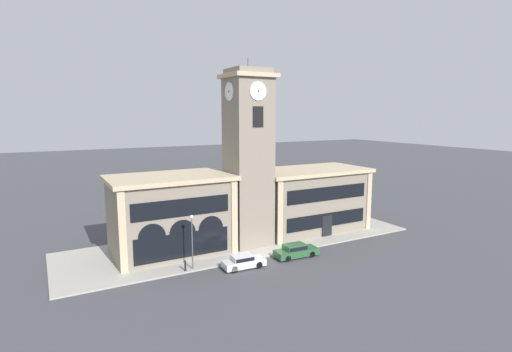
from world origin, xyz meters
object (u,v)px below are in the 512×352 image
street_lamp (192,233)px  bollard (185,266)px  parked_car_near (243,261)px  parked_car_mid (296,250)px

street_lamp → bollard: size_ratio=5.09×
parked_car_near → street_lamp: bearing=161.3°
street_lamp → bollard: 3.17m
parked_car_mid → bollard: (-11.68, 1.70, -0.08)m
street_lamp → bollard: bearing=-169.7°
street_lamp → parked_car_mid: bearing=-9.6°
parked_car_near → street_lamp: 5.80m
parked_car_near → bollard: 5.66m
parked_car_near → parked_car_mid: (6.29, 0.00, 0.04)m
parked_car_near → street_lamp: (-4.59, 1.85, 3.02)m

